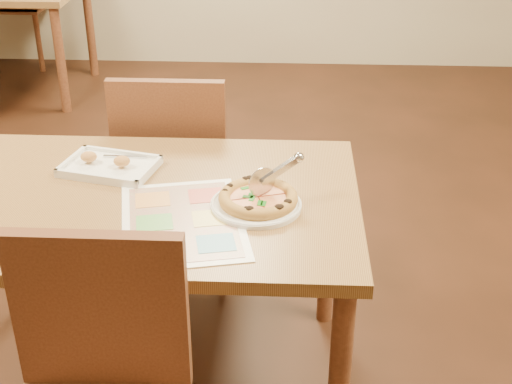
{
  "coord_description": "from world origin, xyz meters",
  "views": [
    {
      "loc": [
        0.44,
        -1.84,
        1.73
      ],
      "look_at": [
        0.35,
        -0.05,
        0.77
      ],
      "focal_mm": 50.0,
      "sensor_mm": 36.0,
      "label": 1
    }
  ],
  "objects_px": {
    "appetizer_tray": "(109,167)",
    "chair_near": "(96,376)",
    "pizza": "(258,198)",
    "dining_table": "(143,220)",
    "plate": "(256,205)",
    "chair_far": "(174,156)",
    "menu": "(183,221)",
    "pizza_cutter": "(274,174)"
  },
  "relations": [
    {
      "from": "pizza",
      "to": "chair_near",
      "type": "bearing_deg",
      "value": -122.42
    },
    {
      "from": "appetizer_tray",
      "to": "chair_near",
      "type": "bearing_deg",
      "value": -80.31
    },
    {
      "from": "appetizer_tray",
      "to": "menu",
      "type": "height_order",
      "value": "appetizer_tray"
    },
    {
      "from": "dining_table",
      "to": "pizza",
      "type": "distance_m",
      "value": 0.37
    },
    {
      "from": "dining_table",
      "to": "chair_near",
      "type": "relative_size",
      "value": 2.77
    },
    {
      "from": "chair_near",
      "to": "appetizer_tray",
      "type": "bearing_deg",
      "value": 99.69
    },
    {
      "from": "menu",
      "to": "chair_far",
      "type": "bearing_deg",
      "value": 101.15
    },
    {
      "from": "pizza",
      "to": "menu",
      "type": "relative_size",
      "value": 0.49
    },
    {
      "from": "menu",
      "to": "pizza_cutter",
      "type": "bearing_deg",
      "value": 27.68
    },
    {
      "from": "dining_table",
      "to": "plate",
      "type": "xyz_separation_m",
      "value": [
        0.35,
        -0.05,
        0.09
      ]
    },
    {
      "from": "dining_table",
      "to": "pizza_cutter",
      "type": "height_order",
      "value": "pizza_cutter"
    },
    {
      "from": "chair_far",
      "to": "appetizer_tray",
      "type": "bearing_deg",
      "value": 73.38
    },
    {
      "from": "plate",
      "to": "chair_far",
      "type": "bearing_deg",
      "value": 117.92
    },
    {
      "from": "chair_near",
      "to": "pizza",
      "type": "xyz_separation_m",
      "value": [
        0.35,
        0.56,
        0.18
      ]
    },
    {
      "from": "plate",
      "to": "menu",
      "type": "xyz_separation_m",
      "value": [
        -0.2,
        -0.09,
        -0.0
      ]
    },
    {
      "from": "dining_table",
      "to": "chair_near",
      "type": "bearing_deg",
      "value": -90.0
    },
    {
      "from": "pizza",
      "to": "appetizer_tray",
      "type": "bearing_deg",
      "value": 156.62
    },
    {
      "from": "chair_far",
      "to": "menu",
      "type": "xyz_separation_m",
      "value": [
        0.15,
        -0.75,
        0.16
      ]
    },
    {
      "from": "chair_far",
      "to": "pizza",
      "type": "bearing_deg",
      "value": 118.62
    },
    {
      "from": "chair_far",
      "to": "appetizer_tray",
      "type": "distance_m",
      "value": 0.49
    },
    {
      "from": "chair_near",
      "to": "pizza_cutter",
      "type": "height_order",
      "value": "chair_near"
    },
    {
      "from": "appetizer_tray",
      "to": "dining_table",
      "type": "bearing_deg",
      "value": -51.39
    },
    {
      "from": "pizza_cutter",
      "to": "appetizer_tray",
      "type": "height_order",
      "value": "pizza_cutter"
    },
    {
      "from": "chair_near",
      "to": "chair_far",
      "type": "relative_size",
      "value": 1.0
    },
    {
      "from": "appetizer_tray",
      "to": "menu",
      "type": "relative_size",
      "value": 0.69
    },
    {
      "from": "chair_far",
      "to": "pizza",
      "type": "relative_size",
      "value": 2.04
    },
    {
      "from": "plate",
      "to": "appetizer_tray",
      "type": "distance_m",
      "value": 0.53
    },
    {
      "from": "dining_table",
      "to": "menu",
      "type": "relative_size",
      "value": 2.78
    },
    {
      "from": "plate",
      "to": "appetizer_tray",
      "type": "height_order",
      "value": "appetizer_tray"
    },
    {
      "from": "chair_far",
      "to": "menu",
      "type": "bearing_deg",
      "value": 101.15
    },
    {
      "from": "pizza_cutter",
      "to": "chair_near",
      "type": "bearing_deg",
      "value": -158.26
    },
    {
      "from": "dining_table",
      "to": "menu",
      "type": "bearing_deg",
      "value": -44.58
    },
    {
      "from": "dining_table",
      "to": "chair_far",
      "type": "relative_size",
      "value": 2.77
    },
    {
      "from": "pizza",
      "to": "appetizer_tray",
      "type": "xyz_separation_m",
      "value": [
        -0.48,
        0.21,
        -0.01
      ]
    },
    {
      "from": "chair_far",
      "to": "pizza_cutter",
      "type": "xyz_separation_m",
      "value": [
        0.4,
        -0.62,
        0.24
      ]
    },
    {
      "from": "dining_table",
      "to": "pizza_cutter",
      "type": "distance_m",
      "value": 0.43
    },
    {
      "from": "plate",
      "to": "pizza",
      "type": "xyz_separation_m",
      "value": [
        0.01,
        0.01,
        0.02
      ]
    },
    {
      "from": "chair_near",
      "to": "dining_table",
      "type": "bearing_deg",
      "value": 90.0
    },
    {
      "from": "chair_far",
      "to": "pizza_cutter",
      "type": "relative_size",
      "value": 3.16
    },
    {
      "from": "plate",
      "to": "appetizer_tray",
      "type": "bearing_deg",
      "value": 155.56
    },
    {
      "from": "pizza_cutter",
      "to": "chair_far",
      "type": "bearing_deg",
      "value": 88.63
    },
    {
      "from": "pizza_cutter",
      "to": "appetizer_tray",
      "type": "distance_m",
      "value": 0.56
    }
  ]
}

